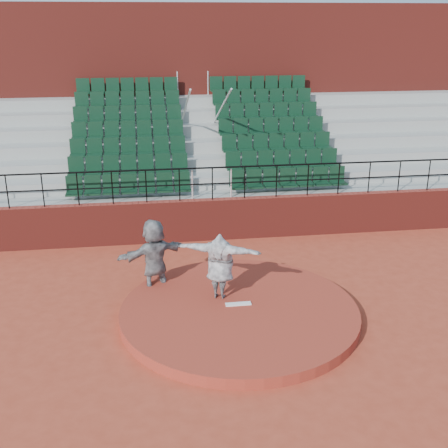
# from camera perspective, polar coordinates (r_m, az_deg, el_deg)

# --- Properties ---
(ground) EXTENTS (90.00, 90.00, 0.00)m
(ground) POSITION_cam_1_polar(r_m,az_deg,el_deg) (13.21, 1.56, -9.44)
(ground) COLOR #A63B25
(ground) RESTS_ON ground
(pitchers_mound) EXTENTS (5.50, 5.50, 0.25)m
(pitchers_mound) POSITION_cam_1_polar(r_m,az_deg,el_deg) (13.15, 1.56, -8.96)
(pitchers_mound) COLOR maroon
(pitchers_mound) RESTS_ON ground
(pitching_rubber) EXTENTS (0.60, 0.15, 0.03)m
(pitching_rubber) POSITION_cam_1_polar(r_m,az_deg,el_deg) (13.21, 1.46, -8.12)
(pitching_rubber) COLOR white
(pitching_rubber) RESTS_ON pitchers_mound
(boundary_wall) EXTENTS (24.00, 0.30, 1.30)m
(boundary_wall) POSITION_cam_1_polar(r_m,az_deg,el_deg) (17.45, -1.16, 0.49)
(boundary_wall) COLOR maroon
(boundary_wall) RESTS_ON ground
(wall_railing) EXTENTS (24.04, 0.05, 1.03)m
(wall_railing) POSITION_cam_1_polar(r_m,az_deg,el_deg) (17.04, -1.20, 4.86)
(wall_railing) COLOR black
(wall_railing) RESTS_ON boundary_wall
(seating_deck) EXTENTS (24.00, 5.97, 4.63)m
(seating_deck) POSITION_cam_1_polar(r_m,az_deg,el_deg) (20.69, -2.43, 5.94)
(seating_deck) COLOR #969691
(seating_deck) RESTS_ON ground
(press_box_facade) EXTENTS (24.00, 3.00, 7.10)m
(press_box_facade) POSITION_cam_1_polar(r_m,az_deg,el_deg) (24.18, -3.49, 13.05)
(press_box_facade) COLOR maroon
(press_box_facade) RESTS_ON ground
(pitcher) EXTENTS (2.05, 1.28, 1.63)m
(pitcher) POSITION_cam_1_polar(r_m,az_deg,el_deg) (13.20, -0.42, -4.27)
(pitcher) COLOR black
(pitcher) RESTS_ON pitchers_mound
(fielder) EXTENTS (1.88, 1.26, 1.94)m
(fielder) POSITION_cam_1_polar(r_m,az_deg,el_deg) (14.04, -7.12, -3.30)
(fielder) COLOR black
(fielder) RESTS_ON ground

